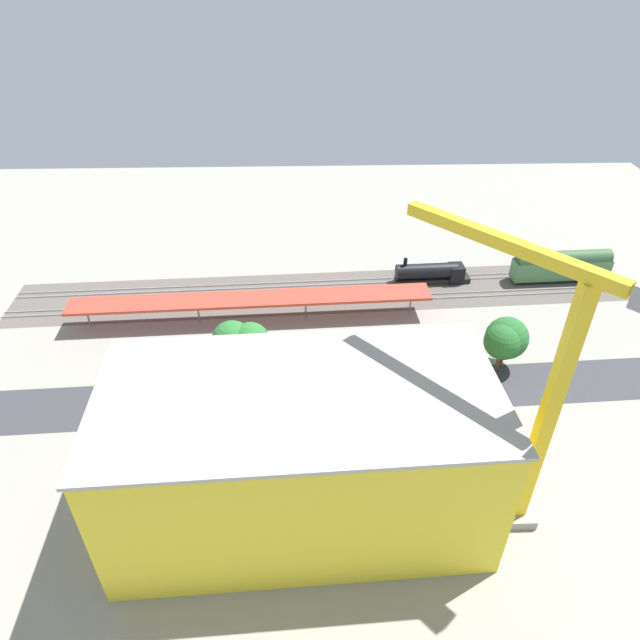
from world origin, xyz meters
TOP-DOWN VIEW (x-y plane):
  - ground_plane at (0.00, 0.00)m, footprint 178.01×178.01m
  - rail_bed at (0.00, -22.91)m, footprint 111.82×19.58m
  - street_asphalt at (0.00, 4.30)m, footprint 111.57×14.50m
  - track_rails at (0.00, -22.91)m, footprint 111.13×13.16m
  - platform_canopy_near at (12.57, -14.58)m, footprint 59.84×7.87m
  - locomotive at (-20.06, -25.95)m, footprint 13.98×3.55m
  - passenger_coach at (-43.92, -25.95)m, footprint 18.27×3.91m
  - parked_car_0 at (-18.61, 7.07)m, footprint 4.69×2.28m
  - parked_car_1 at (-9.16, 7.86)m, footprint 4.24×1.75m
  - parked_car_2 at (-1.29, 7.75)m, footprint 4.23×2.13m
  - parked_car_3 at (7.35, 7.61)m, footprint 4.39×1.99m
  - parked_car_4 at (15.83, 7.57)m, footprint 4.24×1.98m
  - construction_building at (4.41, 23.00)m, footprint 40.04×21.03m
  - construction_roof_slab at (4.41, 23.00)m, footprint 40.67×21.66m
  - tower_crane at (-18.42, 23.74)m, footprint 17.42×19.16m
  - box_truck_0 at (-13.20, 8.92)m, footprint 9.41×3.55m
  - box_truck_1 at (14.03, 8.63)m, footprint 9.87×3.40m
  - street_tree_0 at (-24.74, -0.26)m, footprint 5.37×5.37m
  - street_tree_1 at (-9.50, 0.03)m, footprint 5.29×5.29m
  - street_tree_2 at (14.25, -0.95)m, footprint 5.99×5.99m
  - street_tree_3 at (-25.74, -1.39)m, footprint 6.28×6.28m
  - street_tree_4 at (-9.58, 0.06)m, footprint 4.22×4.22m
  - street_tree_5 at (11.60, -0.61)m, footprint 5.68×5.68m
  - traffic_light at (-15.44, -0.52)m, footprint 0.50×0.36m

SIDE VIEW (x-z plane):
  - ground_plane at x=0.00m, z-range 0.00..0.00m
  - rail_bed at x=0.00m, z-range 0.00..0.01m
  - street_asphalt at x=0.00m, z-range 0.00..0.01m
  - track_rails at x=0.00m, z-range 0.12..0.24m
  - parked_car_2 at x=-1.29m, z-range -0.09..1.51m
  - parked_car_3 at x=7.35m, z-range -0.08..1.50m
  - parked_car_1 at x=-9.16m, z-range -0.10..1.54m
  - parked_car_0 at x=-18.61m, z-range -0.08..1.55m
  - parked_car_4 at x=15.83m, z-range -0.10..1.62m
  - box_truck_0 at x=-13.20m, z-range -0.03..3.21m
  - box_truck_1 at x=14.03m, z-range 0.00..3.23m
  - locomotive at x=-20.06m, z-range -0.76..4.47m
  - passenger_coach at x=-43.92m, z-range 0.16..6.23m
  - traffic_light at x=-15.44m, z-range 1.01..7.09m
  - platform_canopy_near at x=12.57m, z-range 1.94..6.34m
  - street_tree_1 at x=-9.50m, z-range 0.93..8.10m
  - street_tree_4 at x=-9.58m, z-range 1.20..7.86m
  - street_tree_3 at x=-25.74m, z-range 1.02..9.35m
  - street_tree_0 at x=-24.74m, z-range 1.33..9.41m
  - street_tree_2 at x=14.25m, z-range 1.42..10.27m
  - street_tree_5 at x=11.60m, z-range 1.52..10.29m
  - construction_building at x=4.41m, z-range 0.00..17.27m
  - construction_roof_slab at x=4.41m, z-range 17.27..17.67m
  - tower_crane at x=-18.42m, z-range 2.81..35.18m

